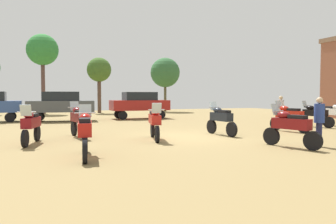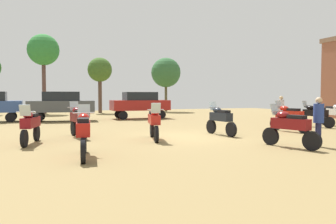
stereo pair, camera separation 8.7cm
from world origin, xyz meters
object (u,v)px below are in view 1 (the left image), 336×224
at_px(motorcycle_6, 31,124).
at_px(motorcycle_10, 315,114).
at_px(motorcycle_11, 333,113).
at_px(motorcycle_12, 289,116).
at_px(tree_1, 165,73).
at_px(motorcycle_2, 79,120).
at_px(tree_2, 42,51).
at_px(person_2, 319,118).
at_px(tree_4, 99,71).
at_px(motorcycle_13, 290,126).
at_px(motorcycle_4, 155,121).
at_px(car_3, 140,103).
at_px(person_1, 281,108).
at_px(motorcycle_7, 85,132).
at_px(motorcycle_5, 221,119).
at_px(car_1, 61,104).

bearing_deg(motorcycle_6, motorcycle_10, -161.79).
distance_m(motorcycle_11, motorcycle_12, 4.54).
bearing_deg(tree_1, motorcycle_2, -120.27).
bearing_deg(motorcycle_10, tree_2, 108.96).
height_order(person_2, tree_4, tree_4).
relative_size(motorcycle_11, person_2, 1.32).
bearing_deg(motorcycle_13, motorcycle_4, 120.31).
distance_m(motorcycle_4, car_3, 12.01).
height_order(motorcycle_11, person_1, person_1).
bearing_deg(car_3, motorcycle_7, 158.23).
bearing_deg(motorcycle_11, motorcycle_10, 13.85).
distance_m(motorcycle_4, motorcycle_10, 10.12).
bearing_deg(car_3, motorcycle_4, 166.66).
height_order(motorcycle_11, car_3, car_3).
xyz_separation_m(motorcycle_10, tree_2, (-13.74, 20.09, 5.34)).
distance_m(person_1, tree_4, 19.54).
distance_m(motorcycle_7, person_2, 7.72).
height_order(motorcycle_10, motorcycle_13, motorcycle_13).
bearing_deg(tree_4, person_1, -67.61).
bearing_deg(tree_2, tree_4, -9.90).
relative_size(motorcycle_2, tree_1, 0.39).
bearing_deg(person_2, car_3, -145.71).
bearing_deg(motorcycle_7, motorcycle_11, 25.52).
height_order(motorcycle_2, tree_1, tree_1).
xyz_separation_m(person_1, person_2, (-4.17, -6.79, -0.02)).
xyz_separation_m(motorcycle_10, motorcycle_11, (1.34, -0.02, 0.02)).
height_order(motorcycle_4, person_2, person_2).
bearing_deg(tree_2, motorcycle_10, -55.64).
bearing_deg(motorcycle_6, motorcycle_12, -167.29).
bearing_deg(motorcycle_12, tree_2, 106.93).
xyz_separation_m(motorcycle_5, tree_4, (-1.77, 20.50, 3.51)).
bearing_deg(tree_2, car_3, -56.88).
relative_size(motorcycle_7, motorcycle_11, 1.00).
bearing_deg(motorcycle_2, tree_1, 51.06).
bearing_deg(tree_4, motorcycle_4, -93.97).
distance_m(motorcycle_5, tree_4, 20.88).
relative_size(motorcycle_6, motorcycle_13, 1.03).
bearing_deg(tree_2, motorcycle_7, -88.30).
bearing_deg(person_1, motorcycle_13, -93.44).
height_order(motorcycle_12, tree_1, tree_1).
xyz_separation_m(motorcycle_2, motorcycle_13, (6.29, -5.28, -0.02)).
distance_m(motorcycle_4, motorcycle_6, 4.53).
relative_size(motorcycle_5, motorcycle_10, 0.99).
bearing_deg(motorcycle_4, tree_1, -99.39).
distance_m(motorcycle_2, motorcycle_7, 4.59).
bearing_deg(motorcycle_12, motorcycle_10, 14.58).
xyz_separation_m(car_1, tree_1, (11.41, 10.05, 3.04)).
bearing_deg(person_1, motorcycle_11, 6.28).
distance_m(motorcycle_2, car_1, 9.37).
bearing_deg(motorcycle_4, car_1, -63.23).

